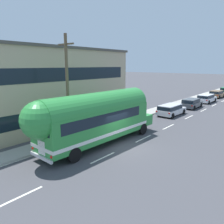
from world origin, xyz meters
TOP-DOWN VIEW (x-y plane):
  - ground_plane at (0.00, 0.00)m, footprint 300.00×300.00m
  - lane_markings at (-2.80, 13.03)m, footprint 4.10×80.00m
  - sidewalk_slab at (-4.94, 10.00)m, footprint 1.92×90.00m
  - roadside_building at (-13.81, 0.14)m, footprint 14.15×18.82m
  - utility_pole at (-4.60, -1.53)m, footprint 1.80×0.24m
  - painted_bus at (-2.02, -1.17)m, footprint 2.86×12.40m
  - car_lead at (-2.12, 12.42)m, footprint 2.10×4.58m
  - car_second at (-1.92, 18.79)m, footprint 1.98×4.43m
  - car_third at (-1.76, 25.10)m, footprint 2.05×4.66m
  - car_fourth at (-2.04, 32.22)m, footprint 2.05×4.42m

SIDE VIEW (x-z plane):
  - ground_plane at x=0.00m, z-range 0.00..0.00m
  - lane_markings at x=-2.80m, z-range 0.00..0.01m
  - sidewalk_slab at x=-4.94m, z-range 0.00..0.15m
  - car_fourth at x=-2.04m, z-range 0.10..1.47m
  - car_second at x=-1.92m, z-range 0.10..1.47m
  - car_third at x=-1.76m, z-range 0.11..1.48m
  - car_lead at x=-2.12m, z-range 0.11..1.48m
  - painted_bus at x=-2.02m, z-range 0.24..4.36m
  - roadside_building at x=-13.81m, z-range 0.00..7.84m
  - utility_pole at x=-4.60m, z-range 0.17..8.67m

